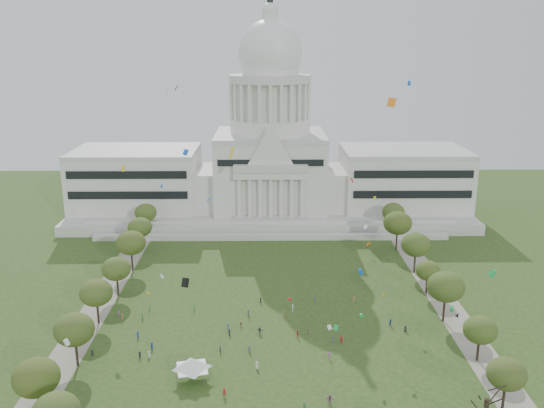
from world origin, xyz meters
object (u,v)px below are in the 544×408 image
at_px(big_bare_tree, 488,396).
at_px(person_0, 405,328).
at_px(capitol, 270,162).
at_px(event_tent, 192,364).

relative_size(big_bare_tree, person_0, 7.84).
xyz_separation_m(capitol, event_tent, (-17.70, -122.24, -18.50)).
relative_size(event_tent, person_0, 6.37).
xyz_separation_m(capitol, person_0, (33.05, -101.57, -21.48)).
bearing_deg(big_bare_tree, capitol, 105.02).
bearing_deg(person_0, big_bare_tree, -61.12).
distance_m(capitol, person_0, 108.95).
xyz_separation_m(big_bare_tree, person_0, (-4.95, 40.02, -7.86)).
bearing_deg(event_tent, person_0, 22.15).
bearing_deg(capitol, event_tent, -98.24).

